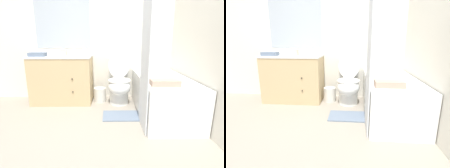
{
  "view_description": "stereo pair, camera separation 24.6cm",
  "coord_description": "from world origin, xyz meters",
  "views": [
    {
      "loc": [
        0.1,
        -1.61,
        1.12
      ],
      "look_at": [
        0.14,
        0.78,
        0.5
      ],
      "focal_mm": 28.0,
      "sensor_mm": 36.0,
      "label": 1
    },
    {
      "loc": [
        0.35,
        -1.6,
        1.12
      ],
      "look_at": [
        0.14,
        0.78,
        0.5
      ],
      "focal_mm": 28.0,
      "sensor_mm": 36.0,
      "label": 2
    }
  ],
  "objects": [
    {
      "name": "hand_towel_folded",
      "position": [
        -1.1,
        1.34,
        0.87
      ],
      "size": [
        0.26,
        0.17,
        0.06
      ],
      "color": "slate",
      "rests_on": "vanity_cabinet"
    },
    {
      "name": "wall_right",
      "position": [
        1.29,
        0.86,
        1.25
      ],
      "size": [
        0.05,
        2.72,
        2.5
      ],
      "color": "white",
      "rests_on": "ground_plane"
    },
    {
      "name": "bath_mat",
      "position": [
        0.27,
        0.79,
        0.01
      ],
      "size": [
        0.55,
        0.36,
        0.02
      ],
      "color": "slate",
      "rests_on": "ground_plane"
    },
    {
      "name": "soap_dispenser",
      "position": [
        -0.33,
        1.51,
        0.9
      ],
      "size": [
        0.07,
        0.07,
        0.15
      ],
      "color": "white",
      "rests_on": "vanity_cabinet"
    },
    {
      "name": "tissue_box",
      "position": [
        -0.69,
        1.42,
        0.89
      ],
      "size": [
        0.13,
        0.12,
        0.12
      ],
      "color": "beige",
      "rests_on": "vanity_cabinet"
    },
    {
      "name": "vanity_cabinet",
      "position": [
        -0.74,
        1.45,
        0.43
      ],
      "size": [
        1.05,
        0.58,
        0.84
      ],
      "color": "tan",
      "rests_on": "ground_plane"
    },
    {
      "name": "bathtub",
      "position": [
        0.9,
        0.95,
        0.29
      ],
      "size": [
        0.72,
        1.55,
        0.57
      ],
      "color": "white",
      "rests_on": "ground_plane"
    },
    {
      "name": "bath_towel_folded",
      "position": [
        0.78,
        0.47,
        0.6
      ],
      "size": [
        0.35,
        0.2,
        0.07
      ],
      "color": "tan",
      "rests_on": "bathtub"
    },
    {
      "name": "wall_back",
      "position": [
        -0.01,
        1.75,
        1.25
      ],
      "size": [
        8.0,
        0.06,
        2.5
      ],
      "color": "white",
      "rests_on": "ground_plane"
    },
    {
      "name": "wastebasket",
      "position": [
        -0.08,
        1.44,
        0.13
      ],
      "size": [
        0.22,
        0.22,
        0.26
      ],
      "color": "silver",
      "rests_on": "ground_plane"
    },
    {
      "name": "ground_plane",
      "position": [
        0.0,
        0.0,
        0.0
      ],
      "size": [
        14.0,
        14.0,
        0.0
      ],
      "primitive_type": "plane",
      "color": "gray"
    },
    {
      "name": "sink_faucet",
      "position": [
        -0.74,
        1.63,
        0.87
      ],
      "size": [
        0.14,
        0.12,
        0.12
      ],
      "color": "silver",
      "rests_on": "vanity_cabinet"
    },
    {
      "name": "shower_curtain",
      "position": [
        0.53,
        0.48,
        1.0
      ],
      "size": [
        0.01,
        0.49,
        1.99
      ],
      "color": "white",
      "rests_on": "ground_plane"
    },
    {
      "name": "toilet",
      "position": [
        0.27,
        1.37,
        0.35
      ],
      "size": [
        0.39,
        0.66,
        0.88
      ],
      "color": "white",
      "rests_on": "ground_plane"
    }
  ]
}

